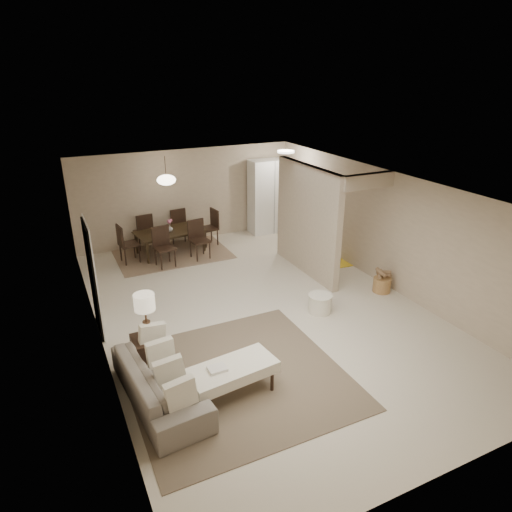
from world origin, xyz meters
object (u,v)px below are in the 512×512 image
ottoman_bench (232,371)px  dining_table (171,242)px  wicker_basket (382,285)px  sofa (160,382)px  side_table (150,353)px  round_pouf (320,303)px  pantry_cabinet (270,196)px

ottoman_bench → dining_table: bearing=76.0°
wicker_basket → dining_table: (-3.44, 4.10, 0.14)m
sofa → side_table: 0.83m
ottoman_bench → wicker_basket: bearing=14.9°
side_table → round_pouf: (3.43, 0.36, -0.09)m
round_pouf → wicker_basket: bearing=5.8°
pantry_cabinet → dining_table: pantry_cabinet is taller
pantry_cabinet → wicker_basket: bearing=-85.5°
round_pouf → ottoman_bench: bearing=-149.1°
sofa → ottoman_bench: bearing=-112.3°
dining_table → side_table: bearing=-117.4°
ottoman_bench → side_table: (-0.94, 1.13, -0.10)m
round_pouf → pantry_cabinet: bearing=74.4°
pantry_cabinet → ottoman_bench: bearing=-121.5°
pantry_cabinet → dining_table: bearing=-171.7°
pantry_cabinet → round_pouf: pantry_cabinet is taller
pantry_cabinet → wicker_basket: (0.35, -4.55, -0.89)m
pantry_cabinet → sofa: bearing=-129.1°
round_pouf → dining_table: 4.63m
sofa → wicker_basket: (5.15, 1.36, -0.15)m
round_pouf → dining_table: bearing=112.5°
round_pouf → wicker_basket: round_pouf is taller
side_table → round_pouf: 3.45m
pantry_cabinet → wicker_basket: pantry_cabinet is taller
side_table → dining_table: bearing=70.3°
ottoman_bench → wicker_basket: size_ratio=3.70×
pantry_cabinet → wicker_basket: size_ratio=5.64×
ottoman_bench → side_table: size_ratio=2.51×
ottoman_bench → round_pouf: bearing=24.0°
pantry_cabinet → sofa: (-4.80, -5.91, -0.74)m
sofa → ottoman_bench: sofa is taller
side_table → wicker_basket: size_ratio=1.47×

